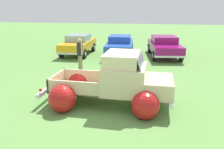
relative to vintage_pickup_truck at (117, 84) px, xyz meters
The scene contains 6 objects.
ground_plane 0.85m from the vintage_pickup_truck, behind, with size 80.00×80.00×0.00m, color #609347.
vintage_pickup_truck is the anchor object (origin of this frame).
show_car_0 9.57m from the vintage_pickup_truck, 116.22° to the left, with size 1.89×4.17×1.43m.
show_car_1 8.67m from the vintage_pickup_truck, 97.55° to the left, with size 2.08×4.38×1.43m.
show_car_2 9.08m from the vintage_pickup_truck, 77.39° to the left, with size 2.49×4.64×1.43m.
spectator_0 5.02m from the vintage_pickup_truck, 122.76° to the left, with size 0.48×0.48×1.79m.
Camera 1 is at (1.57, -7.86, 3.46)m, focal length 37.47 mm.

